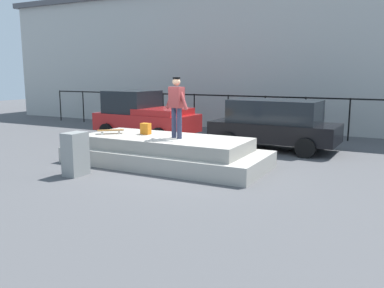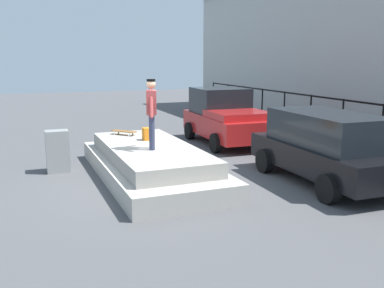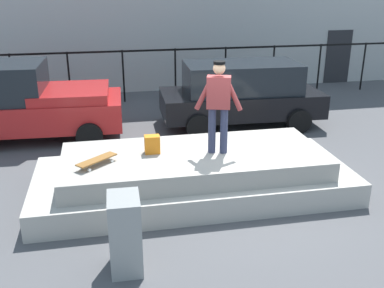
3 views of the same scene
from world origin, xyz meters
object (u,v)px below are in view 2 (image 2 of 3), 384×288
skateboarder (151,109)px  car_black_hatchback_mid (327,146)px  backpack (147,134)px  car_red_pickup_near (226,117)px  skateboard (124,132)px  utility_box (58,151)px

skateboarder → car_black_hatchback_mid: bearing=67.0°
backpack → car_black_hatchback_mid: bearing=53.5°
skateboarder → car_red_pickup_near: skateboarder is taller
skateboard → backpack: size_ratio=2.15×
car_red_pickup_near → utility_box: bearing=-71.8°
car_red_pickup_near → skateboarder: bearing=-45.7°
car_black_hatchback_mid → utility_box: 6.99m
car_black_hatchback_mid → backpack: bearing=-127.6°
car_black_hatchback_mid → skateboard: bearing=-133.3°
car_red_pickup_near → car_black_hatchback_mid: (5.50, 0.01, -0.03)m
skateboard → utility_box: size_ratio=0.64×
skateboarder → skateboard: 2.40m
skateboarder → backpack: skateboarder is taller
car_black_hatchback_mid → utility_box: size_ratio=3.89×
backpack → utility_box: size_ratio=0.30×
skateboard → car_red_pickup_near: size_ratio=0.17×
skateboard → car_red_pickup_near: 4.41m
skateboard → car_black_hatchback_mid: bearing=46.7°
utility_box → backpack: bearing=75.4°
skateboarder → backpack: (-1.20, 0.21, -0.82)m
skateboard → skateboarder: bearing=4.8°
backpack → car_red_pickup_near: size_ratio=0.08×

